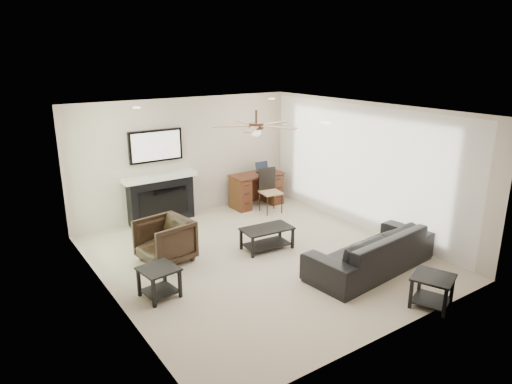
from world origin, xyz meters
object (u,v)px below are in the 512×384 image
at_px(sofa, 371,250).
at_px(coffee_table, 267,238).
at_px(desk, 257,190).
at_px(fireplace_unit, 160,177).
at_px(armchair, 165,241).

relative_size(sofa, coffee_table, 2.57).
relative_size(coffee_table, desk, 0.74).
bearing_deg(fireplace_unit, sofa, -64.58).
bearing_deg(armchair, desk, 109.25).
bearing_deg(sofa, coffee_table, -66.16).
xyz_separation_m(sofa, fireplace_unit, (-1.88, 3.96, 0.62)).
relative_size(fireplace_unit, desk, 1.57).
relative_size(coffee_table, fireplace_unit, 0.47).
bearing_deg(desk, sofa, -94.97).
distance_m(sofa, coffee_table, 1.84).
xyz_separation_m(fireplace_unit, desk, (2.21, -0.25, -0.57)).
bearing_deg(armchair, fireplace_unit, 149.52).
distance_m(armchair, coffee_table, 1.79).
height_order(sofa, coffee_table, sofa).
distance_m(sofa, desk, 3.73).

